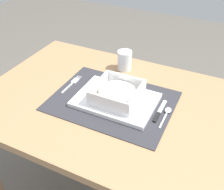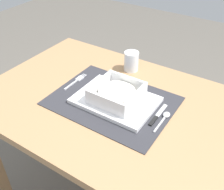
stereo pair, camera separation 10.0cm
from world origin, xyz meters
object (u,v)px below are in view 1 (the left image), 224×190
at_px(spoon, 167,112).
at_px(butter_knife, 159,112).
at_px(fork, 73,83).
at_px(porridge_bowl, 117,94).
at_px(drinking_glass, 125,61).
at_px(dining_table, 106,121).

distance_m(spoon, butter_knife, 0.03).
height_order(fork, butter_knife, butter_knife).
relative_size(porridge_bowl, butter_knife, 1.25).
bearing_deg(fork, spoon, -5.27).
height_order(porridge_bowl, butter_knife, porridge_bowl).
xyz_separation_m(spoon, drinking_glass, (-0.26, 0.22, 0.03)).
height_order(spoon, drinking_glass, drinking_glass).
relative_size(spoon, drinking_glass, 1.34).
distance_m(porridge_bowl, butter_knife, 0.17).
height_order(porridge_bowl, drinking_glass, drinking_glass).
height_order(porridge_bowl, spoon, porridge_bowl).
xyz_separation_m(dining_table, butter_knife, (0.21, 0.01, 0.11)).
distance_m(porridge_bowl, spoon, 0.19).
relative_size(porridge_bowl, drinking_glass, 1.91).
relative_size(dining_table, drinking_glass, 11.19).
bearing_deg(drinking_glass, butter_knife, -44.05).
bearing_deg(fork, drinking_glass, 52.00).
bearing_deg(drinking_glass, porridge_bowl, -72.56).
bearing_deg(dining_table, butter_knife, 2.33).
height_order(fork, drinking_glass, drinking_glass).
xyz_separation_m(dining_table, porridge_bowl, (0.05, -0.00, 0.15)).
relative_size(butter_knife, drinking_glass, 1.52).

